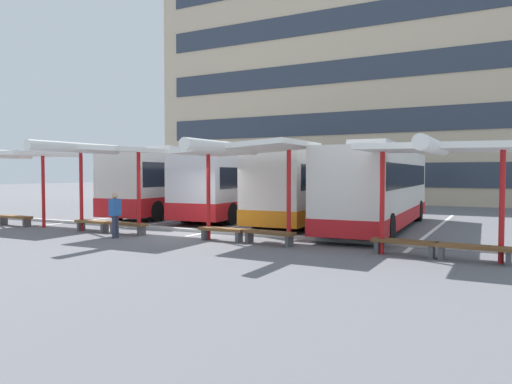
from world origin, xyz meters
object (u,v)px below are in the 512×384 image
object	(u,v)px
bench_4	(269,234)
bench_5	(404,244)
coach_bus_3	(379,188)
waiting_shelter_1	(103,151)
waiting_shelter_0	(11,155)
bench_6	(474,249)
waiting_passenger_1	(115,212)
bench_3	(222,231)
bench_0	(15,218)
bench_2	(128,226)
coach_bus_1	(240,187)
coach_bus_2	(314,186)
waiting_shelter_3	(438,150)
bench_1	(93,223)
waiting_shelter_2	(243,150)
coach_bus_0	(185,183)

from	to	relation	value
bench_4	bench_5	xyz separation A→B (m)	(4.28, -0.09, -0.00)
coach_bus_3	waiting_shelter_1	distance (m)	11.13
waiting_shelter_0	bench_6	xyz separation A→B (m)	(18.39, 0.09, -2.74)
bench_6	waiting_passenger_1	world-z (taller)	waiting_passenger_1
bench_3	bench_5	distance (m)	6.08
bench_0	bench_2	size ratio (longest dim) A/B	1.12
coach_bus_1	waiting_shelter_1	xyz separation A→B (m)	(-1.31, -8.25, 1.57)
bench_2	bench_5	world-z (taller)	same
bench_3	coach_bus_2	bearing A→B (deg)	87.26
bench_2	coach_bus_2	bearing A→B (deg)	60.90
bench_3	bench_6	distance (m)	7.89
coach_bus_3	waiting_shelter_3	world-z (taller)	coach_bus_3
bench_0	waiting_shelter_1	size ratio (longest dim) A/B	0.38
coach_bus_2	bench_5	world-z (taller)	coach_bus_2
bench_1	bench_3	bearing A→B (deg)	1.80
coach_bus_1	coach_bus_2	distance (m)	4.04
bench_0	bench_6	distance (m)	18.39
bench_0	bench_6	size ratio (longest dim) A/B	1.03
coach_bus_1	bench_6	size ratio (longest dim) A/B	5.30
coach_bus_2	waiting_shelter_1	size ratio (longest dim) A/B	2.18
bench_0	waiting_shelter_3	distance (m)	17.68
waiting_shelter_2	bench_3	distance (m)	2.88
bench_0	waiting_passenger_1	xyz separation A→B (m)	(6.76, -0.91, 0.58)
bench_3	waiting_shelter_3	world-z (taller)	waiting_shelter_3
coach_bus_2	bench_5	xyz separation A→B (m)	(5.71, -7.95, -1.34)
waiting_shelter_3	waiting_shelter_1	bearing A→B (deg)	-179.54
coach_bus_1	bench_3	size ratio (longest dim) A/B	6.19
coach_bus_0	waiting_passenger_1	distance (m)	10.37
coach_bus_1	coach_bus_3	xyz separation A→B (m)	(7.56, -1.69, 0.08)
coach_bus_2	waiting_shelter_1	world-z (taller)	coach_bus_2
bench_0	bench_4	world-z (taller)	same
coach_bus_2	bench_0	size ratio (longest dim) A/B	5.70
bench_0	bench_5	xyz separation A→B (m)	(16.59, 0.11, -0.00)
waiting_shelter_1	bench_2	distance (m)	2.99
waiting_shelter_3	waiting_shelter_0	bearing A→B (deg)	179.92
coach_bus_1	bench_0	bearing A→B (deg)	-130.55
waiting_shelter_1	coach_bus_1	bearing A→B (deg)	80.96
waiting_shelter_1	bench_1	size ratio (longest dim) A/B	3.34
coach_bus_3	waiting_shelter_2	xyz separation A→B (m)	(-3.00, -6.22, 1.39)
waiting_shelter_0	bench_4	world-z (taller)	waiting_shelter_0
waiting_shelter_1	bench_6	bearing A→B (deg)	0.93
bench_4	waiting_shelter_3	size ratio (longest dim) A/B	0.40
waiting_shelter_1	waiting_shelter_2	distance (m)	5.88
coach_bus_2	bench_6	bearing A→B (deg)	-47.16
coach_bus_0	bench_1	bearing A→B (deg)	-78.25
waiting_shelter_3	bench_0	bearing A→B (deg)	179.52
bench_1	waiting_shelter_2	size ratio (longest dim) A/B	0.30
coach_bus_3	bench_0	distance (m)	15.79
bench_4	coach_bus_0	bearing A→B (deg)	138.24
bench_4	bench_6	distance (m)	6.09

